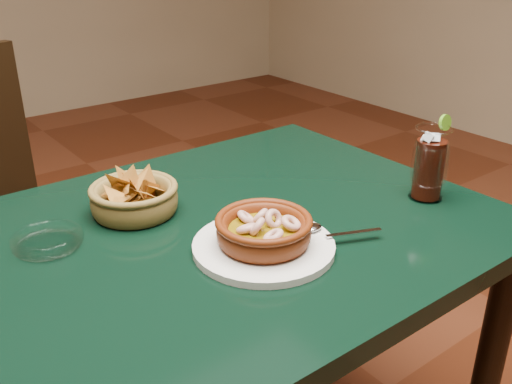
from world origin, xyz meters
TOP-DOWN VIEW (x-y plane):
  - dining_table at (0.00, 0.00)m, footprint 1.20×0.80m
  - dining_chair at (-0.17, 0.71)m, footprint 0.60×0.60m
  - shrimp_plate at (0.08, -0.12)m, footprint 0.32×0.25m
  - chip_basket at (-0.03, 0.15)m, footprint 0.21×0.21m
  - guacamole_ramekin at (-0.02, 0.20)m, footprint 0.12×0.12m
  - cola_drink at (0.49, -0.16)m, footprint 0.15×0.15m
  - glass_ashtray at (-0.22, 0.12)m, footprint 0.13×0.13m

SIDE VIEW (x-z plane):
  - dining_chair at x=-0.17m, z-range 0.05..1.03m
  - dining_table at x=0.00m, z-range 0.28..1.03m
  - glass_ashtray at x=-0.22m, z-range 0.75..0.78m
  - guacamole_ramekin at x=-0.02m, z-range 0.75..0.79m
  - shrimp_plate at x=0.08m, z-range 0.74..0.82m
  - chip_basket at x=-0.03m, z-range 0.72..0.84m
  - cola_drink at x=0.49m, z-range 0.74..0.91m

